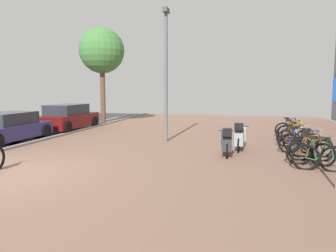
{
  "coord_description": "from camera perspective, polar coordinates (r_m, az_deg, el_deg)",
  "views": [
    {
      "loc": [
        5.78,
        -6.66,
        2.16
      ],
      "look_at": [
        3.76,
        2.02,
        1.11
      ],
      "focal_mm": 33.42,
      "sensor_mm": 36.0,
      "label": 1
    }
  ],
  "objects": [
    {
      "name": "bicycle_rack_08",
      "position": [
        13.97,
        21.86,
        -1.24
      ],
      "size": [
        1.38,
        0.48,
        1.0
      ],
      "color": "black",
      "rests_on": "ground"
    },
    {
      "name": "bicycle_rack_06",
      "position": [
        12.77,
        22.01,
        -2.06
      ],
      "size": [
        1.29,
        0.48,
        0.92
      ],
      "color": "black",
      "rests_on": "ground"
    },
    {
      "name": "bicycle_rack_00",
      "position": [
        9.26,
        25.89,
        -5.24
      ],
      "size": [
        1.41,
        0.48,
        1.01
      ],
      "color": "black",
      "rests_on": "ground"
    },
    {
      "name": "ground",
      "position": [
        8.25,
        -19.57,
        -9.04
      ],
      "size": [
        21.0,
        40.0,
        0.13
      ],
      "color": "#282829"
    },
    {
      "name": "street_tree",
      "position": [
        20.33,
        -11.98,
        13.19
      ],
      "size": [
        2.79,
        2.79,
        5.95
      ],
      "color": "brown",
      "rests_on": "ground"
    },
    {
      "name": "bicycle_rack_01",
      "position": [
        9.82,
        24.56,
        -4.59
      ],
      "size": [
        1.34,
        0.48,
        0.97
      ],
      "color": "black",
      "rests_on": "ground"
    },
    {
      "name": "bicycle_rack_10",
      "position": [
        15.17,
        21.36,
        -0.66
      ],
      "size": [
        1.33,
        0.48,
        0.97
      ],
      "color": "black",
      "rests_on": "ground"
    },
    {
      "name": "scooter_mid",
      "position": [
        11.39,
        12.95,
        -2.03
      ],
      "size": [
        0.52,
        1.83,
        1.05
      ],
      "color": "black",
      "rests_on": "ground"
    },
    {
      "name": "bicycle_rack_02",
      "position": [
        10.43,
        24.6,
        -3.95
      ],
      "size": [
        1.36,
        0.48,
        0.98
      ],
      "color": "black",
      "rests_on": "ground"
    },
    {
      "name": "lamp_post",
      "position": [
        12.96,
        -0.37,
        10.46
      ],
      "size": [
        0.2,
        0.52,
        5.39
      ],
      "color": "slate",
      "rests_on": "ground"
    },
    {
      "name": "bicycle_rack_03",
      "position": [
        11.04,
        24.6,
        -3.4
      ],
      "size": [
        1.35,
        0.48,
        0.97
      ],
      "color": "black",
      "rests_on": "ground"
    },
    {
      "name": "parked_car_near",
      "position": [
        14.34,
        -27.44,
        -0.37
      ],
      "size": [
        1.86,
        3.96,
        1.22
      ],
      "color": "navy",
      "rests_on": "ground"
    },
    {
      "name": "bicycle_rack_04",
      "position": [
        11.58,
        22.69,
        -2.88
      ],
      "size": [
        1.35,
        0.48,
        0.96
      ],
      "color": "black",
      "rests_on": "ground"
    },
    {
      "name": "parked_car_far",
      "position": [
        17.67,
        -17.78,
        1.49
      ],
      "size": [
        1.81,
        3.95,
        1.37
      ],
      "color": "maroon",
      "rests_on": "ground"
    },
    {
      "name": "bicycle_rack_05",
      "position": [
        12.2,
        22.98,
        -2.48
      ],
      "size": [
        1.27,
        0.48,
        0.93
      ],
      "color": "black",
      "rests_on": "ground"
    },
    {
      "name": "bicycle_rack_09",
      "position": [
        14.58,
        21.8,
        -1.01
      ],
      "size": [
        1.29,
        0.48,
        0.93
      ],
      "color": "black",
      "rests_on": "ground"
    },
    {
      "name": "scooter_near",
      "position": [
        10.35,
        10.61,
        -2.99
      ],
      "size": [
        0.52,
        1.68,
        0.98
      ],
      "color": "black",
      "rests_on": "ground"
    },
    {
      "name": "bicycle_rack_07",
      "position": [
        13.4,
        22.55,
        -1.65
      ],
      "size": [
        1.32,
        0.48,
        0.96
      ],
      "color": "black",
      "rests_on": "ground"
    }
  ]
}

